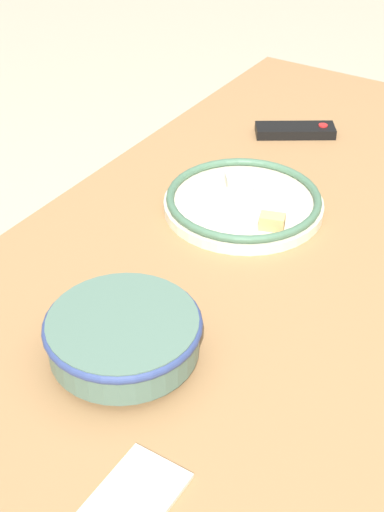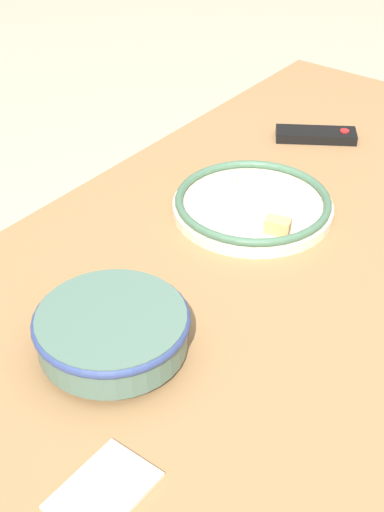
{
  "view_description": "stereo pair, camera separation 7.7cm",
  "coord_description": "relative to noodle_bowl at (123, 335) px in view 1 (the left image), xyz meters",
  "views": [
    {
      "loc": [
        -0.88,
        -0.37,
        1.41
      ],
      "look_at": [
        -0.13,
        0.1,
        0.76
      ],
      "focal_mm": 50.0,
      "sensor_mm": 36.0,
      "label": 1
    },
    {
      "loc": [
        -0.84,
        -0.43,
        1.41
      ],
      "look_at": [
        -0.13,
        0.1,
        0.76
      ],
      "focal_mm": 50.0,
      "sensor_mm": 36.0,
      "label": 2
    }
  ],
  "objects": [
    {
      "name": "folded_napkin",
      "position": [
        -0.17,
        -0.14,
        -0.04
      ],
      "size": [
        0.12,
        0.08,
        0.01
      ],
      "color": "beige",
      "rests_on": "dining_table"
    },
    {
      "name": "noodle_bowl",
      "position": [
        0.0,
        0.0,
        0.0
      ],
      "size": [
        0.21,
        0.21,
        0.07
      ],
      "color": "#4C6B5B",
      "rests_on": "dining_table"
    },
    {
      "name": "food_plate",
      "position": [
        0.41,
        0.04,
        -0.02
      ],
      "size": [
        0.28,
        0.28,
        0.04
      ],
      "color": "beige",
      "rests_on": "dining_table"
    },
    {
      "name": "tv_remote",
      "position": [
        0.73,
        0.09,
        -0.03
      ],
      "size": [
        0.14,
        0.17,
        0.02
      ],
      "rotation": [
        0.0,
        0.0,
        3.72
      ],
      "color": "black",
      "rests_on": "dining_table"
    },
    {
      "name": "dining_table",
      "position": [
        0.34,
        -0.08,
        -0.12
      ],
      "size": [
        1.53,
        0.87,
        0.73
      ],
      "color": "olive",
      "rests_on": "ground_plane"
    }
  ]
}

